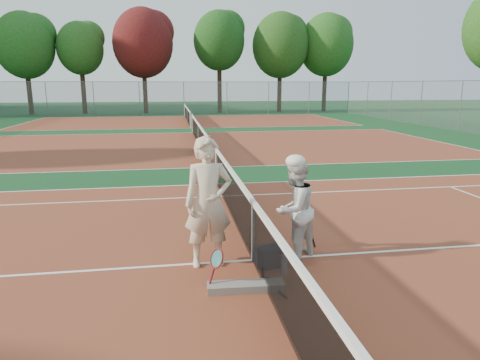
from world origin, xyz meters
The scene contains 23 objects.
ground centered at (0.00, 0.00, 0.00)m, with size 130.00×130.00×0.00m, color #0F391A.
court_main centered at (0.00, 0.00, 0.00)m, with size 23.77×10.97×0.01m, color brown.
court_far_a centered at (0.00, 13.50, 0.00)m, with size 23.77×10.97×0.01m, color brown.
court_far_b centered at (0.00, 27.00, 0.00)m, with size 23.77×10.97×0.01m, color brown.
net_main centered at (0.00, 0.00, 0.51)m, with size 0.10×10.98×1.02m, color black, non-canonical shape.
net_far_a centered at (0.00, 13.50, 0.51)m, with size 0.10×10.98×1.02m, color black, non-canonical shape.
net_far_b centered at (0.00, 27.00, 0.51)m, with size 0.10×10.98×1.02m, color black, non-canonical shape.
fence_back centered at (0.00, 34.00, 1.50)m, with size 32.00×0.06×3.00m, color slate, non-canonical shape.
player_a centered at (-0.72, -0.05, 1.02)m, with size 0.74×0.49×2.04m, color beige.
player_b centered at (0.68, 0.01, 0.83)m, with size 0.81×0.63×1.66m, color white.
racket_red centered at (-0.68, -0.87, 0.28)m, with size 0.25×0.27×0.57m, color maroon, non-canonical shape.
racket_black_held centered at (1.05, 0.37, 0.29)m, with size 0.20×0.27×0.58m, color black, non-canonical shape.
racket_spare centered at (0.06, -0.89, 0.03)m, with size 0.60×0.27×0.06m, color black, non-canonical shape.
sports_bag_navy centered at (0.22, -0.27, 0.16)m, with size 0.40×0.27×0.31m, color black.
sports_bag_purple centered at (0.30, -0.29, 0.11)m, with size 0.28×0.19×0.22m, color black.
net_cover_canvas centered at (-0.29, -1.01, 0.06)m, with size 1.07×0.25×0.11m, color slate.
water_bottle centered at (0.37, -0.58, 0.15)m, with size 0.09×0.09×0.30m, color silver.
tree_back_0 centered at (-14.18, 36.80, 6.21)m, with size 5.22×5.22×9.23m.
tree_back_1 centered at (-9.46, 37.40, 6.05)m, with size 4.29×4.29×8.55m.
tree_back_maroon centered at (-3.65, 37.21, 6.60)m, with size 5.72×5.72×9.91m.
tree_back_3 centered at (3.64, 36.88, 6.88)m, with size 4.98×4.98×9.78m.
tree_back_4 centered at (9.84, 37.12, 6.56)m, with size 5.62×5.62×9.81m.
tree_back_5 centered at (14.77, 37.45, 6.69)m, with size 5.52×5.52×9.88m.
Camera 1 is at (-1.24, -6.40, 2.81)m, focal length 32.00 mm.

